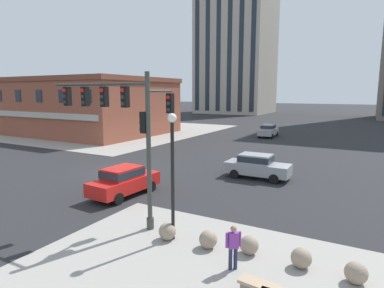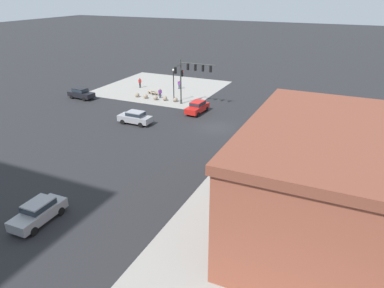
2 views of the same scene
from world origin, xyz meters
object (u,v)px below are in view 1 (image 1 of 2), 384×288
object	(u,v)px
car_main_southbound_near	(257,165)
car_cross_eastbound	(124,180)
traffic_signal_main	(125,121)
bollard_sphere_curb_a	(167,231)
bollard_sphere_curb_c	(249,245)
car_main_northbound_near	(268,130)
pedestrian_at_curb	(233,245)
bollard_sphere_curb_d	(301,258)
bollard_sphere_curb_b	(208,239)
bollard_sphere_curb_e	(356,273)
street_lamp_corner_near	(172,161)

from	to	relation	value
car_main_southbound_near	car_cross_eastbound	size ratio (longest dim) A/B	0.98
traffic_signal_main	bollard_sphere_curb_a	size ratio (longest dim) A/B	9.64
bollard_sphere_curb_c	car_main_northbound_near	bearing A→B (deg)	104.69
bollard_sphere_curb_c	pedestrian_at_curb	size ratio (longest dim) A/B	0.45
bollard_sphere_curb_a	car_main_southbound_near	world-z (taller)	car_main_southbound_near
bollard_sphere_curb_a	bollard_sphere_curb_d	xyz separation A→B (m)	(5.15, 0.42, 0.00)
pedestrian_at_curb	car_cross_eastbound	world-z (taller)	car_cross_eastbound
bollard_sphere_curb_b	bollard_sphere_curb_e	distance (m)	5.07
bollard_sphere_curb_a	car_cross_eastbound	bearing A→B (deg)	146.12
bollard_sphere_curb_b	bollard_sphere_curb_c	size ratio (longest dim) A/B	1.00
traffic_signal_main	car_cross_eastbound	size ratio (longest dim) A/B	1.50
bollard_sphere_curb_d	street_lamp_corner_near	bearing A→B (deg)	-176.92
traffic_signal_main	pedestrian_at_curb	world-z (taller)	traffic_signal_main
bollard_sphere_curb_e	bollard_sphere_curb_b	bearing A→B (deg)	-178.41
bollard_sphere_curb_b	car_main_northbound_near	bearing A→B (deg)	101.95
bollard_sphere_curb_d	car_main_southbound_near	world-z (taller)	car_main_southbound_near
car_main_northbound_near	car_cross_eastbound	bearing A→B (deg)	-90.64
bollard_sphere_curb_b	car_cross_eastbound	distance (m)	7.88
traffic_signal_main	bollard_sphere_curb_b	xyz separation A→B (m)	(4.35, -0.54, -4.33)
car_cross_eastbound	bollard_sphere_curb_c	bearing A→B (deg)	-19.79
street_lamp_corner_near	traffic_signal_main	bearing A→B (deg)	168.98
bollard_sphere_curb_e	bollard_sphere_curb_d	bearing A→B (deg)	175.70
bollard_sphere_curb_d	street_lamp_corner_near	world-z (taller)	street_lamp_corner_near
bollard_sphere_curb_a	bollard_sphere_curb_b	bearing A→B (deg)	4.99
bollard_sphere_curb_e	car_main_southbound_near	size ratio (longest dim) A/B	0.16
bollard_sphere_curb_c	bollard_sphere_curb_d	size ratio (longest dim) A/B	1.00
traffic_signal_main	car_main_northbound_near	distance (m)	31.72
bollard_sphere_curb_b	street_lamp_corner_near	world-z (taller)	street_lamp_corner_near
pedestrian_at_curb	car_main_northbound_near	world-z (taller)	car_main_northbound_near
traffic_signal_main	pedestrian_at_curb	bearing A→B (deg)	-14.66
car_main_southbound_near	traffic_signal_main	bearing A→B (deg)	-105.11
traffic_signal_main	bollard_sphere_curb_b	bearing A→B (deg)	-7.06
traffic_signal_main	bollard_sphere_curb_a	bearing A→B (deg)	-14.97
pedestrian_at_curb	car_main_southbound_near	distance (m)	12.19
traffic_signal_main	car_cross_eastbound	xyz separation A→B (m)	(-2.72, 2.88, -3.76)
car_main_northbound_near	car_cross_eastbound	distance (m)	28.53
bollard_sphere_curb_a	bollard_sphere_curb_e	xyz separation A→B (m)	(6.83, 0.29, 0.00)
car_main_northbound_near	car_cross_eastbound	world-z (taller)	same
bollard_sphere_curb_b	pedestrian_at_curb	size ratio (longest dim) A/B	0.45
traffic_signal_main	car_main_southbound_near	size ratio (longest dim) A/B	1.53
traffic_signal_main	bollard_sphere_curb_d	xyz separation A→B (m)	(7.75, -0.27, -4.33)
bollard_sphere_curb_e	car_cross_eastbound	size ratio (longest dim) A/B	0.16
traffic_signal_main	bollard_sphere_curb_d	size ratio (longest dim) A/B	9.64
bollard_sphere_curb_d	bollard_sphere_curb_e	size ratio (longest dim) A/B	1.00
bollard_sphere_curb_c	bollard_sphere_curb_b	bearing A→B (deg)	-168.20
bollard_sphere_curb_a	bollard_sphere_curb_c	distance (m)	3.32
traffic_signal_main	car_main_southbound_near	bearing A→B (deg)	74.89
car_main_northbound_near	bollard_sphere_curb_c	bearing A→B (deg)	-75.31
bollard_sphere_curb_c	street_lamp_corner_near	world-z (taller)	street_lamp_corner_near
bollard_sphere_curb_d	street_lamp_corner_near	distance (m)	5.76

